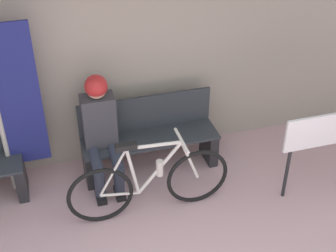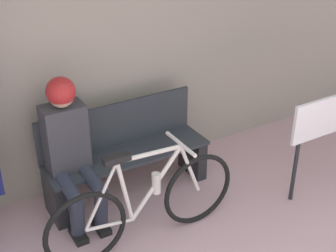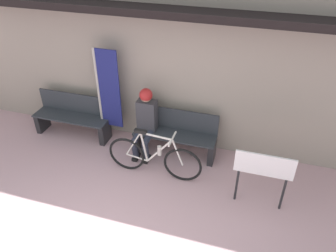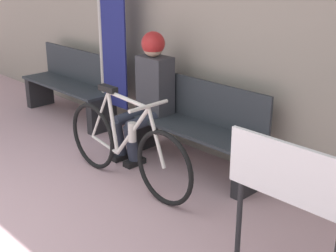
# 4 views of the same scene
# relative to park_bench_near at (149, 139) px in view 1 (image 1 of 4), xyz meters

# --- Properties ---
(storefront_wall) EXTENTS (12.00, 0.56, 3.20)m
(storefront_wall) POSITION_rel_park_bench_near_xyz_m (-0.41, 0.39, 1.28)
(storefront_wall) COLOR #9E9384
(storefront_wall) RESTS_ON ground_plane
(park_bench_near) EXTENTS (1.47, 0.42, 0.83)m
(park_bench_near) POSITION_rel_park_bench_near_xyz_m (0.00, 0.00, 0.00)
(park_bench_near) COLOR #2D3338
(park_bench_near) RESTS_ON ground_plane
(bicycle) EXTENTS (1.62, 0.40, 0.87)m
(bicycle) POSITION_rel_park_bench_near_xyz_m (-0.17, -0.70, -0.02)
(bicycle) COLOR black
(bicycle) RESTS_ON ground_plane
(person_seated) EXTENTS (0.34, 0.60, 1.25)m
(person_seated) POSITION_rel_park_bench_near_xyz_m (-0.53, -0.10, 0.33)
(person_seated) COLOR #2D3342
(person_seated) RESTS_ON ground_plane
(banner_pole) EXTENTS (0.45, 0.05, 1.84)m
(banner_pole) POSITION_rel_park_bench_near_xyz_m (-1.32, 0.05, 0.65)
(banner_pole) COLOR #B7B2A8
(banner_pole) RESTS_ON ground_plane
(signboard) EXTENTS (0.84, 0.04, 0.94)m
(signboard) POSITION_rel_park_bench_near_xyz_m (1.55, -0.88, 0.32)
(signboard) COLOR #232326
(signboard) RESTS_ON ground_plane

